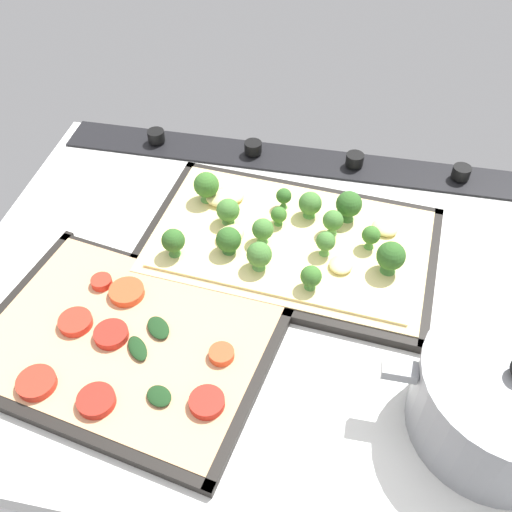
# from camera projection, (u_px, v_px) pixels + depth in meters

# --- Properties ---
(ground_plane) EXTENTS (0.82, 0.63, 0.03)m
(ground_plane) POSITION_uv_depth(u_px,v_px,m) (272.00, 299.00, 0.77)
(ground_plane) COLOR silver
(stove_control_panel) EXTENTS (0.78, 0.07, 0.03)m
(stove_control_panel) POSITION_uv_depth(u_px,v_px,m) (303.00, 159.00, 0.94)
(stove_control_panel) COLOR black
(stove_control_panel) RESTS_ON ground_plane
(baking_tray_front) EXTENTS (0.42, 0.29, 0.01)m
(baking_tray_front) POSITION_uv_depth(u_px,v_px,m) (289.00, 246.00, 0.81)
(baking_tray_front) COLOR black
(baking_tray_front) RESTS_ON ground_plane
(broccoli_pizza) EXTENTS (0.39, 0.26, 0.06)m
(broccoli_pizza) POSITION_uv_depth(u_px,v_px,m) (287.00, 236.00, 0.80)
(broccoli_pizza) COLOR #D3B77F
(broccoli_pizza) RESTS_ON baking_tray_front
(baking_tray_back) EXTENTS (0.38, 0.32, 0.01)m
(baking_tray_back) POSITION_uv_depth(u_px,v_px,m) (127.00, 343.00, 0.70)
(baking_tray_back) COLOR black
(baking_tray_back) RESTS_ON ground_plane
(veggie_pizza_back) EXTENTS (0.35, 0.29, 0.02)m
(veggie_pizza_back) POSITION_uv_depth(u_px,v_px,m) (125.00, 341.00, 0.69)
(veggie_pizza_back) COLOR tan
(veggie_pizza_back) RESTS_ON baking_tray_back
(cooking_pot) EXTENTS (0.25, 0.18, 0.12)m
(cooking_pot) POSITION_uv_depth(u_px,v_px,m) (504.00, 401.00, 0.59)
(cooking_pot) COLOR gray
(cooking_pot) RESTS_ON ground_plane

